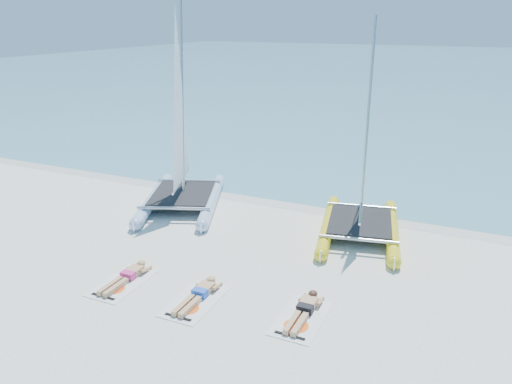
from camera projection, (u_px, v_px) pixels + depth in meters
ground at (234, 269)px, 13.58m from camera, size 140.00×140.00×0.00m
sea at (443, 68)px, 67.70m from camera, size 140.00×115.00×0.01m
wet_sand_strip at (301, 204)px, 18.31m from camera, size 140.00×1.40×0.01m
catamaran_blue at (180, 146)px, 17.64m from camera, size 4.37×5.94×7.33m
catamaran_yellow at (364, 164)px, 15.61m from camera, size 3.31×5.47×6.79m
towel_a at (123, 283)px, 12.87m from camera, size 1.00×1.85×0.02m
sunbather_a at (127, 276)px, 13.00m from camera, size 0.37×1.73×0.26m
towel_b at (195, 301)px, 12.03m from camera, size 1.00×1.85×0.02m
sunbather_b at (199, 294)px, 12.16m from camera, size 0.37×1.73×0.26m
towel_c at (301, 318)px, 11.37m from camera, size 1.00×1.85×0.02m
sunbather_c at (304, 310)px, 11.50m from camera, size 0.37×1.73×0.26m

